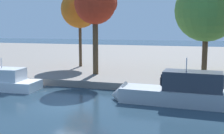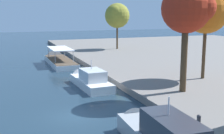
% 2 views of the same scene
% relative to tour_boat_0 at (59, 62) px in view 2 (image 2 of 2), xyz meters
% --- Properties ---
extents(ground_plane, '(220.00, 220.00, 0.00)m').
position_rel_tour_boat_0_xyz_m(ground_plane, '(25.48, -3.43, -0.25)').
color(ground_plane, '#1E3342').
extents(tour_boat_0, '(12.72, 3.45, 4.06)m').
position_rel_tour_boat_0_xyz_m(tour_boat_0, '(0.00, 0.00, 0.00)').
color(tour_boat_0, white).
rests_on(tour_boat_0, ground_plane).
extents(motor_yacht_1, '(8.70, 3.09, 4.11)m').
position_rel_tour_boat_0_xyz_m(motor_yacht_1, '(16.00, 0.46, 0.28)').
color(motor_yacht_1, white).
rests_on(motor_yacht_1, ground_plane).
extents(mooring_bollard_0, '(0.30, 0.30, 0.74)m').
position_rel_tour_boat_0_xyz_m(mooring_bollard_0, '(31.83, 3.65, 0.84)').
color(mooring_bollard_0, '#2D2D33').
rests_on(mooring_bollard_0, dock_promenade).
extents(tree_0, '(5.09, 5.18, 9.42)m').
position_rel_tour_boat_0_xyz_m(tree_0, '(-10.07, 14.16, 7.28)').
color(tree_0, '#4C3823').
rests_on(tree_0, dock_promenade).
extents(tree_1, '(4.98, 5.33, 10.14)m').
position_rel_tour_boat_0_xyz_m(tree_1, '(19.74, 12.92, 8.16)').
color(tree_1, '#4C3823').
rests_on(tree_1, dock_promenade).
extents(tree_4, '(4.61, 4.62, 10.20)m').
position_rel_tour_boat_0_xyz_m(tree_4, '(24.01, 7.75, 8.25)').
color(tree_4, '#4C3823').
rests_on(tree_4, dock_promenade).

